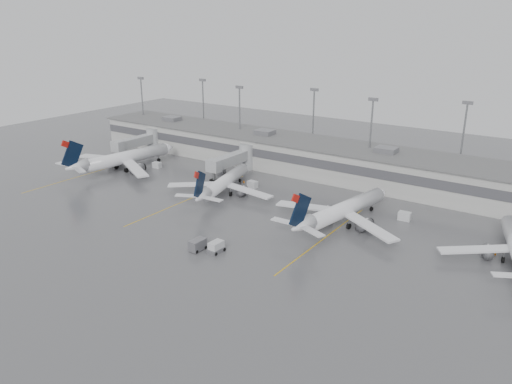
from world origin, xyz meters
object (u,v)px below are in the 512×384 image
Objects in this scene: jet_mid_left at (223,182)px; jet_mid_right at (342,210)px; baggage_tug at (216,248)px; jet_far_left at (122,158)px.

jet_mid_left is 30.40m from jet_mid_right.
jet_mid_right is 26.81m from baggage_tug.
jet_far_left is 1.08× the size of jet_mid_right.
jet_mid_left is 30.30m from baggage_tug.
jet_mid_right is (30.37, -1.20, 0.25)m from jet_mid_left.
jet_mid_right is (64.67, -1.41, -0.25)m from jet_far_left.
jet_far_left is at bearing 156.99° from baggage_tug.
jet_far_left reaches higher than baggage_tug.
jet_far_left is at bearing -170.66° from jet_mid_right.
baggage_tug is (51.85, -24.83, -2.65)m from jet_far_left.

